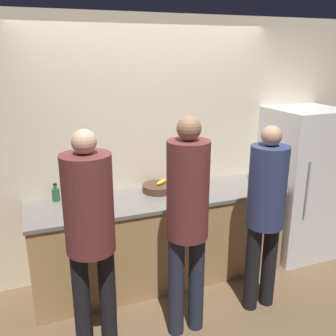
{
  "coord_description": "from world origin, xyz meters",
  "views": [
    {
      "loc": [
        -1.14,
        -2.83,
        2.25
      ],
      "look_at": [
        0.0,
        0.15,
        1.26
      ],
      "focal_mm": 40.0,
      "sensor_mm": 36.0,
      "label": 1
    }
  ],
  "objects_px": {
    "refrigerator": "(300,183)",
    "cup_white": "(185,192)",
    "cup_red": "(200,196)",
    "person_left": "(90,223)",
    "bottle_green": "(56,194)",
    "person_center": "(188,213)",
    "utensil_crock": "(254,173)",
    "person_right": "(266,206)",
    "fruit_bowl": "(158,188)"
  },
  "relations": [
    {
      "from": "person_right",
      "to": "utensil_crock",
      "type": "bearing_deg",
      "value": 62.8
    },
    {
      "from": "refrigerator",
      "to": "utensil_crock",
      "type": "distance_m",
      "value": 0.57
    },
    {
      "from": "person_center",
      "to": "bottle_green",
      "type": "height_order",
      "value": "person_center"
    },
    {
      "from": "person_left",
      "to": "bottle_green",
      "type": "distance_m",
      "value": 0.94
    },
    {
      "from": "refrigerator",
      "to": "person_right",
      "type": "distance_m",
      "value": 1.22
    },
    {
      "from": "cup_red",
      "to": "refrigerator",
      "type": "bearing_deg",
      "value": 9.14
    },
    {
      "from": "refrigerator",
      "to": "bottle_green",
      "type": "height_order",
      "value": "refrigerator"
    },
    {
      "from": "person_center",
      "to": "utensil_crock",
      "type": "height_order",
      "value": "person_center"
    },
    {
      "from": "fruit_bowl",
      "to": "utensil_crock",
      "type": "xyz_separation_m",
      "value": [
        1.1,
        -0.03,
        0.04
      ]
    },
    {
      "from": "refrigerator",
      "to": "bottle_green",
      "type": "distance_m",
      "value": 2.64
    },
    {
      "from": "person_left",
      "to": "bottle_green",
      "type": "relative_size",
      "value": 10.13
    },
    {
      "from": "cup_red",
      "to": "bottle_green",
      "type": "bearing_deg",
      "value": 159.37
    },
    {
      "from": "person_left",
      "to": "cup_white",
      "type": "bearing_deg",
      "value": 30.31
    },
    {
      "from": "refrigerator",
      "to": "cup_white",
      "type": "relative_size",
      "value": 17.56
    },
    {
      "from": "person_center",
      "to": "cup_red",
      "type": "xyz_separation_m",
      "value": [
        0.38,
        0.56,
        -0.12
      ]
    },
    {
      "from": "fruit_bowl",
      "to": "cup_white",
      "type": "xyz_separation_m",
      "value": [
        0.19,
        -0.23,
        0.01
      ]
    },
    {
      "from": "bottle_green",
      "to": "cup_white",
      "type": "height_order",
      "value": "bottle_green"
    },
    {
      "from": "utensil_crock",
      "to": "cup_red",
      "type": "xyz_separation_m",
      "value": [
        -0.81,
        -0.34,
        -0.03
      ]
    },
    {
      "from": "person_left",
      "to": "person_center",
      "type": "relative_size",
      "value": 0.96
    },
    {
      "from": "refrigerator",
      "to": "fruit_bowl",
      "type": "relative_size",
      "value": 5.37
    },
    {
      "from": "person_left",
      "to": "person_right",
      "type": "bearing_deg",
      "value": -2.13
    },
    {
      "from": "utensil_crock",
      "to": "cup_red",
      "type": "relative_size",
      "value": 2.95
    },
    {
      "from": "refrigerator",
      "to": "bottle_green",
      "type": "relative_size",
      "value": 9.68
    },
    {
      "from": "bottle_green",
      "to": "cup_white",
      "type": "relative_size",
      "value": 1.81
    },
    {
      "from": "fruit_bowl",
      "to": "cup_white",
      "type": "height_order",
      "value": "fruit_bowl"
    },
    {
      "from": "utensil_crock",
      "to": "cup_white",
      "type": "relative_size",
      "value": 2.83
    },
    {
      "from": "refrigerator",
      "to": "person_center",
      "type": "height_order",
      "value": "person_center"
    },
    {
      "from": "person_left",
      "to": "person_right",
      "type": "relative_size",
      "value": 1.04
    },
    {
      "from": "bottle_green",
      "to": "cup_red",
      "type": "bearing_deg",
      "value": -20.63
    },
    {
      "from": "person_left",
      "to": "utensil_crock",
      "type": "xyz_separation_m",
      "value": [
        1.91,
        0.78,
        -0.07
      ]
    },
    {
      "from": "person_center",
      "to": "person_right",
      "type": "distance_m",
      "value": 0.76
    },
    {
      "from": "person_left",
      "to": "person_right",
      "type": "xyz_separation_m",
      "value": [
        1.48,
        -0.06,
        -0.07
      ]
    },
    {
      "from": "refrigerator",
      "to": "person_center",
      "type": "relative_size",
      "value": 0.92
    },
    {
      "from": "cup_white",
      "to": "cup_red",
      "type": "xyz_separation_m",
      "value": [
        0.1,
        -0.14,
        -0.0
      ]
    },
    {
      "from": "person_center",
      "to": "person_right",
      "type": "relative_size",
      "value": 1.08
    },
    {
      "from": "bottle_green",
      "to": "cup_red",
      "type": "height_order",
      "value": "bottle_green"
    },
    {
      "from": "refrigerator",
      "to": "cup_red",
      "type": "relative_size",
      "value": 18.29
    },
    {
      "from": "person_left",
      "to": "cup_white",
      "type": "xyz_separation_m",
      "value": [
        1.01,
        0.59,
        -0.1
      ]
    },
    {
      "from": "person_center",
      "to": "fruit_bowl",
      "type": "distance_m",
      "value": 0.94
    },
    {
      "from": "cup_white",
      "to": "cup_red",
      "type": "height_order",
      "value": "cup_white"
    },
    {
      "from": "refrigerator",
      "to": "cup_red",
      "type": "bearing_deg",
      "value": -170.86
    },
    {
      "from": "bottle_green",
      "to": "person_center",
      "type": "bearing_deg",
      "value": -49.13
    },
    {
      "from": "person_right",
      "to": "fruit_bowl",
      "type": "height_order",
      "value": "person_right"
    },
    {
      "from": "person_left",
      "to": "person_center",
      "type": "height_order",
      "value": "person_center"
    },
    {
      "from": "utensil_crock",
      "to": "bottle_green",
      "type": "distance_m",
      "value": 2.08
    },
    {
      "from": "refrigerator",
      "to": "person_right",
      "type": "xyz_separation_m",
      "value": [
        -0.97,
        -0.72,
        0.15
      ]
    },
    {
      "from": "fruit_bowl",
      "to": "cup_white",
      "type": "bearing_deg",
      "value": -49.22
    },
    {
      "from": "refrigerator",
      "to": "person_center",
      "type": "distance_m",
      "value": 1.91
    },
    {
      "from": "person_right",
      "to": "utensil_crock",
      "type": "relative_size",
      "value": 6.24
    },
    {
      "from": "refrigerator",
      "to": "cup_white",
      "type": "distance_m",
      "value": 1.45
    }
  ]
}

